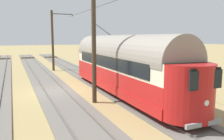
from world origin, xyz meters
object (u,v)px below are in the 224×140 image
at_px(catenary_pole_foreground, 53,40).
at_px(catenary_pole_mid_near, 95,42).
at_px(switch_stand, 94,68).
at_px(vintage_streetcar, 122,64).

distance_m(catenary_pole_foreground, catenary_pole_mid_near, 15.65).
distance_m(catenary_pole_foreground, switch_stand, 6.71).
bearing_deg(catenary_pole_mid_near, switch_stand, -108.55).
xyz_separation_m(vintage_streetcar, catenary_pole_mid_near, (2.49, 1.34, 1.59)).
bearing_deg(catenary_pole_foreground, switch_stand, 128.59).
bearing_deg(vintage_streetcar, catenary_pole_mid_near, 28.23).
xyz_separation_m(catenary_pole_foreground, switch_stand, (-3.70, 4.63, -3.15)).
relative_size(vintage_streetcar, catenary_pole_foreground, 2.20).
bearing_deg(catenary_pole_foreground, vintage_streetcar, 99.87).
xyz_separation_m(catenary_pole_mid_near, switch_stand, (-3.70, -11.01, -3.15)).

